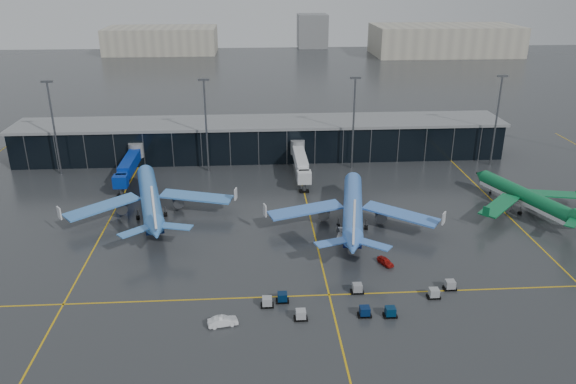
{
  "coord_description": "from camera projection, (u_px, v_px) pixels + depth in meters",
  "views": [
    {
      "loc": [
        -2.46,
        -97.49,
        52.86
      ],
      "look_at": [
        5.0,
        18.0,
        6.0
      ],
      "focal_mm": 35.0,
      "sensor_mm": 36.0,
      "label": 1
    }
  ],
  "objects": [
    {
      "name": "airliner_klm_near",
      "position": [
        353.0,
        196.0,
        120.64
      ],
      "size": [
        45.57,
        49.92,
        13.5
      ],
      "primitive_type": null,
      "rotation": [
        0.0,
        0.0,
        -0.17
      ],
      "color": "#427BDB",
      "rests_on": "ground"
    },
    {
      "name": "jet_bridges",
      "position": [
        129.0,
        165.0,
        146.12
      ],
      "size": [
        94.0,
        27.5,
        7.2
      ],
      "color": "#595B60",
      "rests_on": "ground"
    },
    {
      "name": "airliner_aer_lingus",
      "position": [
        526.0,
        188.0,
        128.35
      ],
      "size": [
        42.48,
        45.24,
        11.28
      ],
      "primitive_type": null,
      "rotation": [
        0.0,
        0.0,
        0.33
      ],
      "color": "#0C6C3A",
      "rests_on": "ground"
    },
    {
      "name": "flood_masts",
      "position": [
        280.0,
        121.0,
        151.52
      ],
      "size": [
        203.0,
        0.5,
        25.5
      ],
      "color": "#595B60",
      "rests_on": "ground"
    },
    {
      "name": "service_van_white",
      "position": [
        223.0,
        321.0,
        88.39
      ],
      "size": [
        4.97,
        2.59,
        1.56
      ],
      "primitive_type": "imported",
      "rotation": [
        0.0,
        0.0,
        1.78
      ],
      "color": "silver",
      "rests_on": "ground"
    },
    {
      "name": "service_van_red",
      "position": [
        385.0,
        261.0,
        106.54
      ],
      "size": [
        3.0,
        4.14,
        1.31
      ],
      "primitive_type": "imported",
      "rotation": [
        0.0,
        0.0,
        0.43
      ],
      "color": "#A5110C",
      "rests_on": "ground"
    },
    {
      "name": "baggage_carts",
      "position": [
        357.0,
        301.0,
        93.85
      ],
      "size": [
        34.4,
        8.96,
        1.7
      ],
      "color": "black",
      "rests_on": "ground"
    },
    {
      "name": "mobile_airstair",
      "position": [
        343.0,
        236.0,
        116.13
      ],
      "size": [
        3.07,
        3.72,
        3.45
      ],
      "rotation": [
        0.0,
        0.0,
        -0.31
      ],
      "color": "silver",
      "rests_on": "ground"
    },
    {
      "name": "ground",
      "position": [
        269.0,
        255.0,
        110.16
      ],
      "size": [
        600.0,
        600.0,
        0.0
      ],
      "primitive_type": "plane",
      "color": "#282B2D",
      "rests_on": "ground"
    },
    {
      "name": "distant_hangars",
      "position": [
        333.0,
        39.0,
        359.66
      ],
      "size": [
        260.0,
        71.0,
        22.0
      ],
      "color": "#B2AD99",
      "rests_on": "ground"
    },
    {
      "name": "terminal_pier",
      "position": [
        262.0,
        138.0,
        165.47
      ],
      "size": [
        142.0,
        17.0,
        10.7
      ],
      "color": "black",
      "rests_on": "ground"
    },
    {
      "name": "airliner_arkefly",
      "position": [
        149.0,
        186.0,
        125.77
      ],
      "size": [
        47.85,
        51.95,
        13.66
      ],
      "primitive_type": null,
      "rotation": [
        0.0,
        0.0,
        0.22
      ],
      "color": "#4082D4",
      "rests_on": "ground"
    },
    {
      "name": "taxi_lines",
      "position": [
        313.0,
        230.0,
        120.57
      ],
      "size": [
        220.0,
        120.0,
        0.02
      ],
      "color": "gold",
      "rests_on": "ground"
    }
  ]
}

